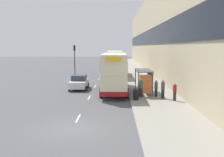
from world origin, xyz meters
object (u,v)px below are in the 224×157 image
traffic_light_far_kerb (75,55)px  litter_bin (136,94)px  car_2 (79,82)px  pedestrian_1 (141,87)px  double_decker_bus_near (114,72)px  pedestrian_2 (163,89)px  pedestrian_at_shelter (156,88)px  car_0 (115,63)px  pedestrian_3 (175,91)px  bus_shelter (145,77)px  pedestrian_4 (152,80)px  double_decker_bus_ahead (115,63)px  car_1 (113,65)px

traffic_light_far_kerb → litter_bin: bearing=-65.5°
car_2 → pedestrian_1: bearing=143.5°
double_decker_bus_near → traffic_light_far_kerb: (-6.88, 14.75, 1.29)m
litter_bin → traffic_light_far_kerb: bearing=114.5°
litter_bin → pedestrian_2: bearing=16.0°
pedestrian_at_shelter → litter_bin: pedestrian_at_shelter is taller
car_0 → pedestrian_3: 43.16m
bus_shelter → pedestrian_3: bearing=-56.4°
pedestrian_3 → litter_bin: (-3.51, 0.28, -0.33)m
car_2 → litter_bin: 9.08m
bus_shelter → litter_bin: bearing=-111.1°
traffic_light_far_kerb → pedestrian_4: bearing=-46.7°
double_decker_bus_ahead → pedestrian_2: size_ratio=6.19×
bus_shelter → pedestrian_4: (1.30, 4.28, -0.92)m
car_1 → pedestrian_at_shelter: pedestrian_at_shelter is taller
double_decker_bus_ahead → pedestrian_3: bearing=-74.3°
traffic_light_far_kerb → pedestrian_2: bearing=-58.5°
car_2 → pedestrian_1: 8.55m
double_decker_bus_near → car_2: double_decker_bus_near is taller
pedestrian_4 → pedestrian_at_shelter: bearing=-94.0°
car_0 → pedestrian_4: size_ratio=2.82×
car_0 → double_decker_bus_near: bearing=-90.0°
pedestrian_4 → traffic_light_far_kerb: bearing=133.3°
double_decker_bus_near → pedestrian_3: bearing=-42.6°
double_decker_bus_ahead → car_0: size_ratio=2.50×
bus_shelter → car_1: bearing=97.1°
bus_shelter → traffic_light_far_kerb: traffic_light_far_kerb is taller
car_2 → car_1: bearing=-97.4°
car_2 → litter_bin: size_ratio=3.76×
car_1 → pedestrian_1: (3.23, -32.92, 0.22)m
bus_shelter → car_0: bearing=94.8°
bus_shelter → pedestrian_3: size_ratio=2.51×
pedestrian_4 → litter_bin: size_ratio=1.53×
car_1 → pedestrian_2: 34.05m
double_decker_bus_ahead → pedestrian_at_shelter: 18.52m
double_decker_bus_ahead → pedestrian_1: 18.42m
pedestrian_1 → pedestrian_2: pedestrian_1 is taller
bus_shelter → pedestrian_3: 4.23m
double_decker_bus_near → car_0: double_decker_bus_near is taller
double_decker_bus_ahead → car_2: bearing=-107.7°
bus_shelter → traffic_light_far_kerb: (-10.17, 16.43, 1.70)m
bus_shelter → double_decker_bus_near: 3.73m
car_2 → pedestrian_4: size_ratio=2.46×
car_2 → pedestrian_3: 11.94m
pedestrian_1 → litter_bin: bearing=-111.7°
pedestrian_at_shelter → pedestrian_1: 1.55m
pedestrian_at_shelter → pedestrian_3: 2.39m
pedestrian_1 → pedestrian_2: size_ratio=1.01×
car_0 → traffic_light_far_kerb: 24.07m
bus_shelter → pedestrian_1: bus_shelter is taller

